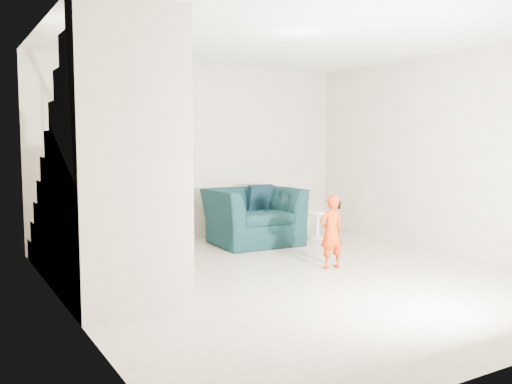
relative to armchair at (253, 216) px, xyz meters
The scene contains 12 objects.
floor 2.07m from the armchair, 105.64° to the right, with size 5.50×5.50×0.00m, color gray.
ceiling 3.06m from the armchair, 105.64° to the right, with size 5.50×5.50×0.00m, color silver.
back_wall 1.35m from the armchair, 124.36° to the left, with size 5.00×5.00×0.00m, color #A19983.
left_wall 3.74m from the armchair, 147.36° to the right, with size 5.50×5.50×0.00m, color #A19983.
right_wall 2.92m from the armchair, 44.96° to the right, with size 5.50×5.50×0.00m, color #A19983.
armchair is the anchor object (origin of this frame).
toddler 1.83m from the armchair, 89.75° to the right, with size 0.32×0.21×0.88m, color #951504.
side_table 1.12m from the armchair, ahead, with size 0.44×0.44×0.44m.
staircase 2.95m from the armchair, 151.19° to the right, with size 1.02×3.03×3.62m.
cushion 0.43m from the armchair, 41.92° to the left, with size 0.42×0.12×0.40m, color black.
throw 0.52m from the armchair, behind, with size 0.04×0.44×0.49m, color black.
phone 1.91m from the armchair, 87.56° to the right, with size 0.02×0.05×0.10m, color black.
Camera 1 is at (-3.46, -4.91, 1.50)m, focal length 38.00 mm.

